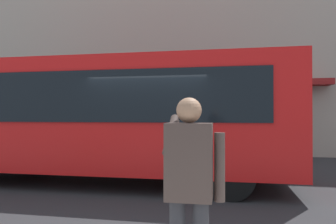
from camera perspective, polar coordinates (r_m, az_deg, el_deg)
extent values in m
plane|color=#2B2B2D|center=(7.49, -2.38, -13.69)|extent=(60.00, 60.00, 0.00)
cube|color=#A89E8E|center=(14.65, 3.85, 16.48)|extent=(28.00, 0.80, 12.00)
cube|color=maroon|center=(13.51, 18.52, 4.97)|extent=(4.40, 1.10, 0.24)
cube|color=red|center=(8.00, -10.84, -0.57)|extent=(9.00, 2.50, 2.60)
cube|color=black|center=(6.86, -14.68, 2.79)|extent=(7.60, 0.06, 1.10)
cylinder|color=black|center=(10.47, -24.17, -7.11)|extent=(1.00, 0.28, 1.00)
cylinder|color=black|center=(8.63, 11.12, -8.56)|extent=(1.00, 0.28, 1.00)
cylinder|color=black|center=(6.46, 11.32, -11.26)|extent=(1.00, 0.28, 1.00)
cube|color=#473833|center=(2.72, 3.85, -8.99)|extent=(0.40, 0.24, 0.66)
sphere|color=#A87A5B|center=(2.69, 3.85, 0.32)|extent=(0.22, 0.22, 0.22)
cylinder|color=#473833|center=(2.71, 9.40, -9.87)|extent=(0.09, 0.09, 0.58)
cylinder|color=#473833|center=(2.88, 0.66, -4.12)|extent=(0.09, 0.48, 0.37)
cube|color=black|center=(3.00, 2.62, -0.16)|extent=(0.07, 0.01, 0.14)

